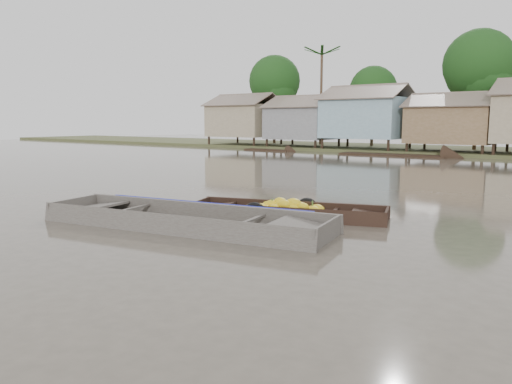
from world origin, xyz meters
The scene contains 3 objects.
ground centered at (0.00, 0.00, 0.00)m, with size 120.00×120.00×0.00m, color #4A4439.
banana_boat centered at (-0.42, 2.11, 0.13)m, with size 5.20×2.76×0.70m.
viewer_boat centered at (-1.65, -0.33, 0.05)m, with size 7.41×3.16×0.58m.
Camera 1 is at (6.58, -8.63, 2.49)m, focal length 35.00 mm.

